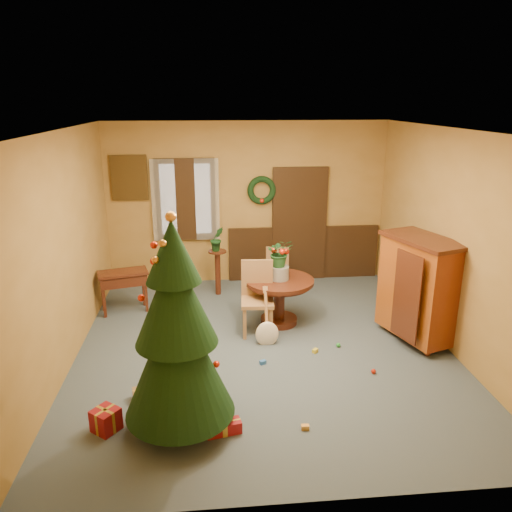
{
  "coord_description": "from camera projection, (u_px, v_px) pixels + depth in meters",
  "views": [
    {
      "loc": [
        -0.69,
        -6.08,
        3.26
      ],
      "look_at": [
        -0.07,
        0.4,
        1.2
      ],
      "focal_mm": 35.0,
      "sensor_mm": 36.0,
      "label": 1
    }
  ],
  "objects": [
    {
      "name": "room_envelope",
      "position": [
        259.0,
        222.0,
        9.07
      ],
      "size": [
        5.5,
        5.5,
        5.5
      ],
      "color": "#384551",
      "rests_on": "ground"
    },
    {
      "name": "dining_table",
      "position": [
        279.0,
        293.0,
        7.44
      ],
      "size": [
        1.03,
        1.03,
        0.71
      ],
      "color": "black",
      "rests_on": "floor"
    },
    {
      "name": "urn",
      "position": [
        280.0,
        273.0,
        7.34
      ],
      "size": [
        0.28,
        0.28,
        0.2
      ],
      "primitive_type": "cylinder",
      "color": "slate",
      "rests_on": "dining_table"
    },
    {
      "name": "centerpiece_plant",
      "position": [
        280.0,
        253.0,
        7.25
      ],
      "size": [
        0.38,
        0.33,
        0.42
      ],
      "primitive_type": "imported",
      "color": "#1E4C23",
      "rests_on": "urn"
    },
    {
      "name": "chair_near",
      "position": [
        257.0,
        295.0,
        7.17
      ],
      "size": [
        0.49,
        0.49,
        1.05
      ],
      "color": "brown",
      "rests_on": "floor"
    },
    {
      "name": "chair_far",
      "position": [
        277.0,
        268.0,
        8.56
      ],
      "size": [
        0.44,
        0.44,
        0.89
      ],
      "color": "brown",
      "rests_on": "floor"
    },
    {
      "name": "guitar",
      "position": [
        267.0,
        319.0,
        6.82
      ],
      "size": [
        0.43,
        0.55,
        0.74
      ],
      "primitive_type": null,
      "rotation": [
        -0.49,
        0.0,
        0.25
      ],
      "color": "white",
      "rests_on": "floor"
    },
    {
      "name": "plant_stand",
      "position": [
        218.0,
        267.0,
        8.56
      ],
      "size": [
        0.31,
        0.31,
        0.79
      ],
      "color": "black",
      "rests_on": "floor"
    },
    {
      "name": "stand_plant",
      "position": [
        217.0,
        239.0,
        8.41
      ],
      "size": [
        0.28,
        0.25,
        0.42
      ],
      "primitive_type": "imported",
      "rotation": [
        0.0,
        0.0,
        0.36
      ],
      "color": "#19471E",
      "rests_on": "plant_stand"
    },
    {
      "name": "christmas_tree",
      "position": [
        177.0,
        333.0,
        4.84
      ],
      "size": [
        1.11,
        1.11,
        2.29
      ],
      "color": "#382111",
      "rests_on": "floor"
    },
    {
      "name": "writing_desk",
      "position": [
        123.0,
        281.0,
        7.86
      ],
      "size": [
        0.83,
        0.56,
        0.67
      ],
      "color": "black",
      "rests_on": "floor"
    },
    {
      "name": "sideboard",
      "position": [
        419.0,
        286.0,
        6.84
      ],
      "size": [
        0.96,
        1.3,
        1.49
      ],
      "color": "#5C140A",
      "rests_on": "floor"
    },
    {
      "name": "gift_a",
      "position": [
        188.0,
        390.0,
        5.69
      ],
      "size": [
        0.4,
        0.37,
        0.18
      ],
      "color": "brown",
      "rests_on": "floor"
    },
    {
      "name": "gift_b",
      "position": [
        106.0,
        420.0,
        5.1
      ],
      "size": [
        0.34,
        0.34,
        0.24
      ],
      "color": "maroon",
      "rests_on": "floor"
    },
    {
      "name": "gift_c",
      "position": [
        144.0,
        394.0,
        5.65
      ],
      "size": [
        0.27,
        0.22,
        0.13
      ],
      "color": "brown",
      "rests_on": "floor"
    },
    {
      "name": "gift_d",
      "position": [
        223.0,
        428.0,
        5.07
      ],
      "size": [
        0.38,
        0.22,
        0.13
      ],
      "color": "maroon",
      "rests_on": "floor"
    },
    {
      "name": "toy_a",
      "position": [
        263.0,
        362.0,
        6.4
      ],
      "size": [
        0.09,
        0.08,
        0.05
      ],
      "primitive_type": "cube",
      "rotation": [
        0.0,
        0.0,
        0.43
      ],
      "color": "#295FB5",
      "rests_on": "floor"
    },
    {
      "name": "toy_b",
      "position": [
        338.0,
        345.0,
        6.84
      ],
      "size": [
        0.06,
        0.06,
        0.06
      ],
      "primitive_type": "sphere",
      "color": "green",
      "rests_on": "floor"
    },
    {
      "name": "toy_c",
      "position": [
        315.0,
        351.0,
        6.7
      ],
      "size": [
        0.09,
        0.09,
        0.05
      ],
      "primitive_type": "cube",
      "rotation": [
        0.0,
        0.0,
        0.79
      ],
      "color": "yellow",
      "rests_on": "floor"
    },
    {
      "name": "toy_d",
      "position": [
        373.0,
        371.0,
        6.18
      ],
      "size": [
        0.06,
        0.06,
        0.06
      ],
      "primitive_type": "sphere",
      "color": "red",
      "rests_on": "floor"
    },
    {
      "name": "toy_e",
      "position": [
        305.0,
        427.0,
        5.14
      ],
      "size": [
        0.08,
        0.05,
        0.05
      ],
      "primitive_type": "cube",
      "rotation": [
        0.0,
        0.0,
        -0.04
      ],
      "color": "orange",
      "rests_on": "floor"
    }
  ]
}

